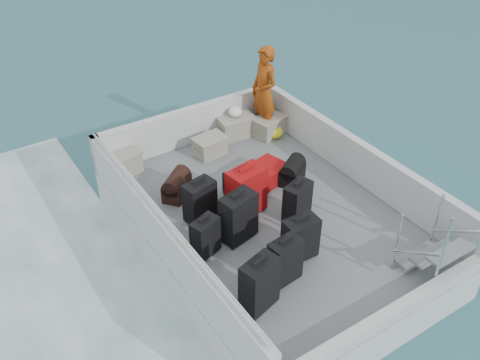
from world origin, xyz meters
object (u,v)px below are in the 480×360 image
object	(u,v)px
suitcase_6	(300,239)
crate_1	(210,147)
suitcase_4	(238,218)
suitcase_2	(200,201)
suitcase_7	(297,202)
suitcase_0	(259,285)
passenger	(264,92)
suitcase_8	(264,175)
crate_2	(235,127)
crate_0	(122,164)
suitcase_5	(246,192)
crate_3	(269,127)
suitcase_3	(285,261)
suitcase_1	(205,238)

from	to	relation	value
suitcase_6	crate_1	bearing A→B (deg)	85.82
suitcase_6	crate_1	size ratio (longest dim) A/B	1.24
suitcase_4	suitcase_2	bearing A→B (deg)	98.56
suitcase_7	suitcase_0	bearing A→B (deg)	-161.35
suitcase_4	passenger	size ratio (longest dim) A/B	0.44
suitcase_7	suitcase_8	distance (m)	1.02
suitcase_0	crate_1	world-z (taller)	suitcase_0
crate_1	passenger	size ratio (longest dim) A/B	0.31
suitcase_4	crate_2	world-z (taller)	suitcase_4
suitcase_6	passenger	world-z (taller)	passenger
suitcase_2	suitcase_6	size ratio (longest dim) A/B	1.02
suitcase_4	crate_0	bearing A→B (deg)	95.48
suitcase_0	crate_0	bearing A→B (deg)	79.43
suitcase_4	crate_2	distance (m)	2.83
suitcase_6	crate_1	world-z (taller)	suitcase_6
crate_0	crate_1	world-z (taller)	crate_0
suitcase_2	suitcase_7	distance (m)	1.42
suitcase_2	suitcase_5	xyz separation A→B (m)	(0.65, -0.24, 0.06)
suitcase_8	crate_0	size ratio (longest dim) A/B	1.28
crate_0	crate_3	size ratio (longest dim) A/B	1.04
suitcase_8	crate_2	bearing A→B (deg)	-30.13
suitcase_2	suitcase_8	xyz separation A→B (m)	(1.31, 0.24, -0.18)
passenger	suitcase_3	bearing A→B (deg)	-30.40
suitcase_6	passenger	distance (m)	3.38
suitcase_6	suitcase_7	distance (m)	0.82
crate_1	crate_2	xyz separation A→B (m)	(0.71, 0.30, 0.03)
suitcase_3	suitcase_8	bearing A→B (deg)	55.83
passenger	suitcase_2	bearing A→B (deg)	-54.50
suitcase_2	crate_1	size ratio (longest dim) A/B	1.26
crate_3	passenger	xyz separation A→B (m)	(-0.04, 0.13, 0.67)
suitcase_3	crate_3	world-z (taller)	suitcase_3
suitcase_3	suitcase_4	world-z (taller)	suitcase_4
suitcase_0	suitcase_6	size ratio (longest dim) A/B	1.14
suitcase_1	crate_2	world-z (taller)	suitcase_1
suitcase_6	suitcase_5	bearing A→B (deg)	95.00
suitcase_4	suitcase_7	xyz separation A→B (m)	(0.96, -0.10, -0.06)
suitcase_4	suitcase_7	world-z (taller)	suitcase_4
suitcase_4	suitcase_5	world-z (taller)	suitcase_5
suitcase_6	suitcase_4	bearing A→B (deg)	123.39
suitcase_7	crate_2	bearing A→B (deg)	59.46
suitcase_1	passenger	size ratio (longest dim) A/B	0.35
suitcase_4	suitcase_8	distance (m)	1.41
suitcase_3	crate_1	world-z (taller)	suitcase_3
suitcase_5	crate_1	size ratio (longest dim) A/B	1.49
suitcase_3	crate_2	size ratio (longest dim) A/B	1.06
suitcase_8	passenger	world-z (taller)	passenger
suitcase_4	suitcase_6	world-z (taller)	suitcase_4
suitcase_7	crate_2	size ratio (longest dim) A/B	0.99
suitcase_1	suitcase_0	bearing A→B (deg)	-104.25
suitcase_4	suitcase_1	bearing A→B (deg)	171.61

